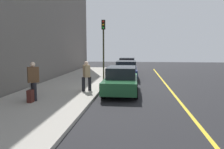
# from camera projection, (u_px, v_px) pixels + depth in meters

# --- Properties ---
(ground_plane) EXTENTS (56.00, 56.00, 0.00)m
(ground_plane) POSITION_uv_depth(u_px,v_px,m) (119.00, 90.00, 13.80)
(ground_plane) COLOR black
(sidewalk) EXTENTS (28.00, 4.60, 0.15)m
(sidewalk) POSITION_uv_depth(u_px,v_px,m) (67.00, 88.00, 14.15)
(sidewalk) COLOR #A39E93
(sidewalk) RESTS_ON ground
(lane_stripe_centre) EXTENTS (28.00, 0.14, 0.01)m
(lane_stripe_centre) POSITION_uv_depth(u_px,v_px,m) (171.00, 91.00, 13.45)
(lane_stripe_centre) COLOR gold
(lane_stripe_centre) RESTS_ON ground
(parked_car_maroon) EXTENTS (4.14, 1.90, 1.51)m
(parked_car_maroon) POSITION_uv_depth(u_px,v_px,m) (127.00, 65.00, 24.51)
(parked_car_maroon) COLOR black
(parked_car_maroon) RESTS_ON ground
(parked_car_navy) EXTENTS (4.43, 1.97, 1.51)m
(parked_car_navy) POSITION_uv_depth(u_px,v_px,m) (126.00, 70.00, 18.50)
(parked_car_navy) COLOR black
(parked_car_navy) RESTS_ON ground
(parked_car_green) EXTENTS (4.57, 1.92, 1.51)m
(parked_car_green) POSITION_uv_depth(u_px,v_px,m) (121.00, 80.00, 12.74)
(parked_car_green) COLOR black
(parked_car_green) RESTS_ON ground
(pedestrian_brown_coat) EXTENTS (0.53, 0.58, 1.81)m
(pedestrian_brown_coat) POSITION_uv_depth(u_px,v_px,m) (33.00, 80.00, 10.32)
(pedestrian_brown_coat) COLOR black
(pedestrian_brown_coat) RESTS_ON sidewalk
(pedestrian_tan_coat) EXTENTS (0.55, 0.51, 1.71)m
(pedestrian_tan_coat) POSITION_uv_depth(u_px,v_px,m) (87.00, 75.00, 12.59)
(pedestrian_tan_coat) COLOR black
(pedestrian_tan_coat) RESTS_ON sidewalk
(traffic_light_pole) EXTENTS (0.35, 0.26, 4.53)m
(traffic_light_pole) POSITION_uv_depth(u_px,v_px,m) (103.00, 40.00, 16.68)
(traffic_light_pole) COLOR #2D2D19
(traffic_light_pole) RESTS_ON sidewalk
(rolling_suitcase) EXTENTS (0.34, 0.22, 0.93)m
(rolling_suitcase) POSITION_uv_depth(u_px,v_px,m) (31.00, 96.00, 9.99)
(rolling_suitcase) COLOR #471E19
(rolling_suitcase) RESTS_ON sidewalk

